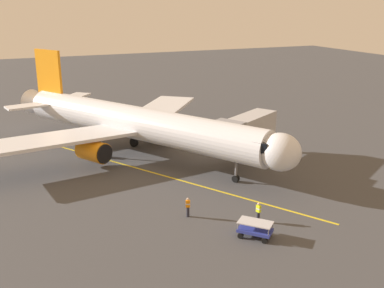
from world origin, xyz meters
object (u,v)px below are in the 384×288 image
(jet_bridge, at_px, (242,131))
(ground_crew_wing_walker, at_px, (258,212))
(airplane, at_px, (135,123))
(baggage_cart_portside, at_px, (255,229))
(ground_crew_marshaller, at_px, (188,207))
(ground_crew_loader, at_px, (236,154))

(jet_bridge, relative_size, ground_crew_wing_walker, 6.31)
(airplane, xyz_separation_m, baggage_cart_portside, (-2.82, 22.53, -3.35))
(jet_bridge, bearing_deg, airplane, -34.42)
(baggage_cart_portside, bearing_deg, jet_bridge, -115.83)
(ground_crew_wing_walker, bearing_deg, baggage_cart_portside, 53.49)
(ground_crew_marshaller, bearing_deg, jet_bridge, -136.96)
(ground_crew_wing_walker, height_order, baggage_cart_portside, ground_crew_wing_walker)
(airplane, height_order, ground_crew_wing_walker, airplane)
(jet_bridge, xyz_separation_m, ground_crew_loader, (0.44, -0.57, -2.88))
(airplane, relative_size, ground_crew_marshaller, 21.36)
(jet_bridge, height_order, baggage_cart_portside, jet_bridge)
(ground_crew_marshaller, xyz_separation_m, ground_crew_loader, (-10.45, -10.73, 0.00))
(jet_bridge, xyz_separation_m, ground_crew_marshaller, (10.88, 10.16, -2.88))
(ground_crew_wing_walker, relative_size, ground_crew_loader, 1.00)
(airplane, xyz_separation_m, jet_bridge, (-10.31, 7.06, -0.24))
(ground_crew_marshaller, xyz_separation_m, ground_crew_wing_walker, (-4.97, 3.18, 0.00))
(jet_bridge, distance_m, ground_crew_wing_walker, 14.88)
(airplane, height_order, jet_bridge, airplane)
(ground_crew_wing_walker, distance_m, baggage_cart_portside, 2.65)
(airplane, xyz_separation_m, ground_crew_wing_walker, (-4.39, 20.40, -3.12))
(ground_crew_wing_walker, distance_m, ground_crew_loader, 14.95)
(jet_bridge, xyz_separation_m, ground_crew_wing_walker, (5.92, 13.34, -2.88))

